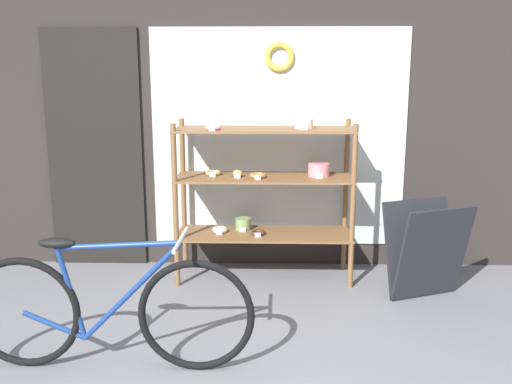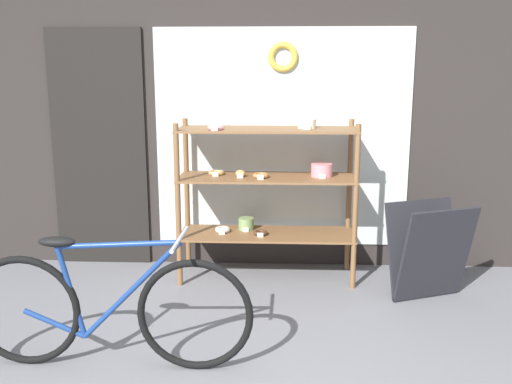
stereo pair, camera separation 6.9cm
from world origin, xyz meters
name	(u,v)px [view 2 (the right image)]	position (x,y,z in m)	size (l,w,h in m)	color
storefront_facade	(255,79)	(-0.04, 2.56, 1.67)	(5.56, 0.13, 3.42)	#2D2826
display_case	(269,184)	(0.09, 2.18, 0.81)	(1.46, 0.49, 1.35)	brown
bicycle	(108,309)	(-0.82, 0.63, 0.37)	(1.72, 0.46, 0.82)	black
sandwich_board	(429,251)	(1.34, 1.78, 0.38)	(0.70, 0.57, 0.74)	#232328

